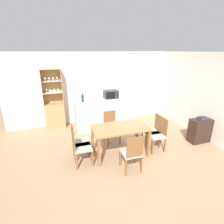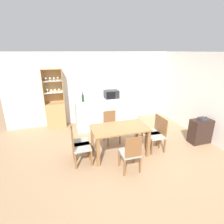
% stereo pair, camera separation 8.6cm
% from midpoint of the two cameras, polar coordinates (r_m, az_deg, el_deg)
% --- Properties ---
extents(ground_plane, '(18.00, 18.00, 0.00)m').
position_cam_midpoint_polar(ground_plane, '(4.74, 5.95, -13.63)').
color(ground_plane, '#A37F5B').
extents(wall_back, '(6.80, 0.06, 2.55)m').
position_cam_midpoint_polar(wall_back, '(6.60, -2.65, 7.99)').
color(wall_back, silver).
rests_on(wall_back, ground_plane).
extents(wall_right, '(0.06, 4.60, 2.55)m').
position_cam_midpoint_polar(wall_right, '(5.91, 28.96, 4.22)').
color(wall_right, silver).
rests_on(wall_right, ground_plane).
extents(kitchen_counter, '(2.13, 0.64, 1.05)m').
position_cam_midpoint_polar(kitchen_counter, '(6.10, -1.41, -0.28)').
color(kitchen_counter, silver).
rests_on(kitchen_counter, ground_plane).
extents(display_cabinet, '(0.64, 0.36, 2.03)m').
position_cam_midpoint_polar(display_cabinet, '(6.38, -17.60, 0.47)').
color(display_cabinet, tan).
rests_on(display_cabinet, ground_plane).
extents(dining_table, '(1.41, 0.80, 0.76)m').
position_cam_midpoint_polar(dining_table, '(4.45, 3.06, -6.38)').
color(dining_table, olive).
rests_on(dining_table, ground_plane).
extents(dining_chair_side_left_near, '(0.41, 0.41, 0.91)m').
position_cam_midpoint_polar(dining_chair_side_left_near, '(4.22, -9.88, -11.12)').
color(dining_chair_side_left_near, '#999E93').
rests_on(dining_chair_side_left_near, ground_plane).
extents(dining_chair_head_near, '(0.42, 0.42, 0.91)m').
position_cam_midpoint_polar(dining_chair_head_near, '(3.96, 6.70, -13.20)').
color(dining_chair_head_near, '#999E93').
rests_on(dining_chair_head_near, ground_plane).
extents(dining_chair_side_right_far, '(0.43, 0.43, 0.91)m').
position_cam_midpoint_polar(dining_chair_side_right_far, '(5.04, 13.65, -6.11)').
color(dining_chair_side_right_far, '#999E93').
rests_on(dining_chair_side_right_far, ground_plane).
extents(dining_chair_side_right_near, '(0.42, 0.42, 0.91)m').
position_cam_midpoint_polar(dining_chair_side_right_near, '(4.86, 15.07, -7.24)').
color(dining_chair_side_right_near, '#999E93').
rests_on(dining_chair_side_right_near, ground_plane).
extents(dining_chair_head_far, '(0.43, 0.43, 0.91)m').
position_cam_midpoint_polar(dining_chair_head_far, '(5.15, 0.21, -4.97)').
color(dining_chair_head_far, '#999E93').
rests_on(dining_chair_head_far, ground_plane).
extents(dining_chair_side_left_far, '(0.41, 0.41, 0.91)m').
position_cam_midpoint_polar(dining_chair_side_left_far, '(4.43, -10.31, -9.59)').
color(dining_chair_side_left_far, '#999E93').
rests_on(dining_chair_side_left_far, ground_plane).
extents(microwave, '(0.47, 0.36, 0.27)m').
position_cam_midpoint_polar(microwave, '(5.97, 0.20, 5.84)').
color(microwave, '#232328').
rests_on(microwave, kitchen_counter).
extents(wine_bottle, '(0.08, 0.08, 0.31)m').
position_cam_midpoint_polar(wine_bottle, '(5.58, -9.05, 4.50)').
color(wine_bottle, '#193D23').
rests_on(wine_bottle, kitchen_counter).
extents(side_cabinet, '(0.60, 0.34, 0.71)m').
position_cam_midpoint_polar(side_cabinet, '(5.76, 27.25, -5.59)').
color(side_cabinet, black).
rests_on(side_cabinet, ground_plane).
extents(telephone, '(0.21, 0.18, 0.11)m').
position_cam_midpoint_polar(telephone, '(5.62, 27.88, -1.92)').
color(telephone, '#38383D').
rests_on(telephone, side_cabinet).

